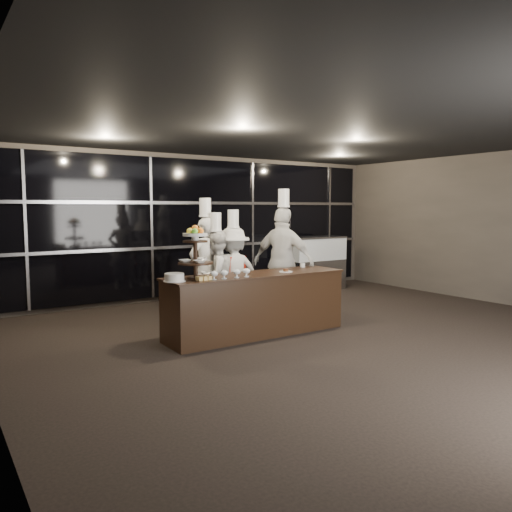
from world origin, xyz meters
TOP-DOWN VIEW (x-y plane):
  - room at (0.00, 0.00)m, footprint 10.00×10.00m
  - window_wall at (0.00, 4.94)m, footprint 8.60×0.10m
  - buffet_counter at (-0.88, 1.64)m, footprint 2.84×0.74m
  - display_stand at (-1.88, 1.64)m, footprint 0.48×0.48m
  - compotes at (-1.46, 1.42)m, footprint 0.63×0.11m
  - layer_cake at (-2.22, 1.59)m, footprint 0.30×0.30m
  - pastry_squares at (-1.85, 1.48)m, footprint 0.20×0.13m
  - small_plate at (-0.40, 1.54)m, footprint 0.20×0.20m
  - chef_cup at (0.21, 1.89)m, footprint 0.08×0.08m
  - display_case at (2.53, 4.30)m, footprint 1.42×0.62m
  - chef_a at (-1.10, 2.83)m, footprint 0.71×0.53m
  - chef_b at (-1.00, 2.66)m, footprint 0.87×0.76m
  - chef_c at (-0.57, 2.81)m, footprint 1.08×0.72m
  - chef_d at (0.17, 2.37)m, footprint 0.93×1.21m

SIDE VIEW (x-z plane):
  - buffet_counter at x=-0.88m, z-range 0.01..0.93m
  - display_case at x=2.53m, z-range 0.07..1.31m
  - chef_b at x=-1.00m, z-range -0.13..1.69m
  - chef_c at x=-0.57m, z-range -0.14..1.73m
  - chef_a at x=-1.10m, z-range -0.12..1.93m
  - small_plate at x=-0.40m, z-range 0.91..0.96m
  - pastry_squares at x=-1.85m, z-range 0.92..0.97m
  - chef_cup at x=0.21m, z-range 0.92..0.99m
  - chef_d at x=0.17m, z-range -0.14..2.08m
  - layer_cake at x=-2.22m, z-range 0.92..1.03m
  - compotes at x=-1.46m, z-range 0.94..1.06m
  - display_stand at x=-1.88m, z-range 0.97..1.71m
  - room at x=0.00m, z-range -3.50..6.50m
  - window_wall at x=0.00m, z-range 0.10..2.90m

